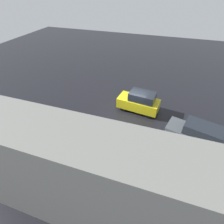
{
  "coord_description": "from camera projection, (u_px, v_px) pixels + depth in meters",
  "views": [
    {
      "loc": [
        -2.63,
        12.98,
        10.43
      ],
      "look_at": [
        1.32,
        1.28,
        0.9
      ],
      "focal_mm": 28.0,
      "sensor_mm": 36.0,
      "label": 1
    }
  ],
  "objects": [
    {
      "name": "moving_hatchback",
      "position": [
        139.0,
        102.0,
        16.67
      ],
      "size": [
        4.07,
        2.15,
        2.06
      ],
      "color": "yellow",
      "rests_on": "ground"
    },
    {
      "name": "pedestrian",
      "position": [
        74.0,
        120.0,
        14.64
      ],
      "size": [
        0.33,
        0.55,
        1.62
      ],
      "color": "#1E8C4C",
      "rests_on": "ground"
    },
    {
      "name": "parked_sedan",
      "position": [
        197.0,
        135.0,
        13.2
      ],
      "size": [
        4.6,
        2.78,
        1.98
      ],
      "color": "#474C51",
      "rests_on": "ground"
    },
    {
      "name": "sign_post",
      "position": [
        78.0,
        123.0,
        13.41
      ],
      "size": [
        0.07,
        0.44,
        2.4
      ],
      "color": "#4C4C51",
      "rests_on": "ground"
    },
    {
      "name": "fire_hydrant",
      "position": [
        84.0,
        125.0,
        14.95
      ],
      "size": [
        0.42,
        0.31,
        0.8
      ],
      "color": "red",
      "rests_on": "ground"
    },
    {
      "name": "building_block",
      "position": [
        55.0,
        173.0,
        8.3
      ],
      "size": [
        14.1,
        2.4,
        6.09
      ],
      "primitive_type": "cube",
      "color": "slate",
      "rests_on": "ground"
    },
    {
      "name": "ground_plane",
      "position": [
        129.0,
        114.0,
        16.77
      ],
      "size": [
        60.0,
        60.0,
        0.0
      ],
      "primitive_type": "plane",
      "color": "black"
    },
    {
      "name": "kerb_strip",
      "position": [
        116.0,
        146.0,
        13.6
      ],
      "size": [
        24.0,
        3.2,
        0.04
      ],
      "primitive_type": "cube",
      "color": "slate",
      "rests_on": "ground"
    },
    {
      "name": "metal_railing",
      "position": [
        135.0,
        158.0,
        11.81
      ],
      "size": [
        7.67,
        0.04,
        1.05
      ],
      "color": "#B7BABF",
      "rests_on": "ground"
    }
  ]
}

